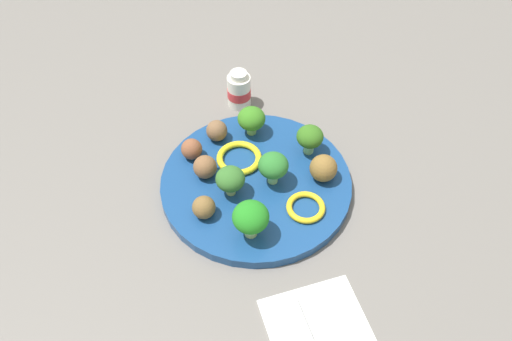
{
  "coord_description": "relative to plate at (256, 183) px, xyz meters",
  "views": [
    {
      "loc": [
        0.44,
        -0.17,
        0.58
      ],
      "look_at": [
        0.0,
        0.0,
        0.04
      ],
      "focal_mm": 35.41,
      "sensor_mm": 36.0,
      "label": 1
    }
  ],
  "objects": [
    {
      "name": "yogurt_bottle",
      "position": [
        -0.18,
        0.04,
        0.02
      ],
      "size": [
        0.04,
        0.04,
        0.07
      ],
      "color": "white",
      "rests_on": "ground_plane"
    },
    {
      "name": "broccoli_floret_mid_left",
      "position": [
        0.01,
        -0.04,
        0.04
      ],
      "size": [
        0.04,
        0.04,
        0.05
      ],
      "color": "#A0B96B",
      "rests_on": "plate"
    },
    {
      "name": "meatball_near_rim",
      "position": [
        -0.08,
        -0.07,
        0.02
      ],
      "size": [
        0.03,
        0.03,
        0.03
      ],
      "primitive_type": "sphere",
      "color": "brown",
      "rests_on": "plate"
    },
    {
      "name": "pepper_ring_mid_left",
      "position": [
        0.07,
        0.05,
        0.01
      ],
      "size": [
        0.07,
        0.07,
        0.01
      ],
      "primitive_type": "torus",
      "rotation": [
        0.0,
        0.0,
        4.33
      ],
      "color": "yellow",
      "rests_on": "plate"
    },
    {
      "name": "broccoli_floret_mid_right",
      "position": [
        0.01,
        0.02,
        0.04
      ],
      "size": [
        0.04,
        0.04,
        0.05
      ],
      "color": "#90C97E",
      "rests_on": "plate"
    },
    {
      "name": "plate",
      "position": [
        0.0,
        0.0,
        0.0
      ],
      "size": [
        0.28,
        0.28,
        0.02
      ],
      "primitive_type": "cylinder",
      "color": "navy",
      "rests_on": "ground_plane"
    },
    {
      "name": "broccoli_floret_back_right",
      "position": [
        -0.09,
        0.03,
        0.04
      ],
      "size": [
        0.04,
        0.04,
        0.05
      ],
      "color": "#91CC66",
      "rests_on": "plate"
    },
    {
      "name": "meatball_back_right",
      "position": [
        -0.1,
        -0.03,
        0.02
      ],
      "size": [
        0.03,
        0.03,
        0.03
      ],
      "primitive_type": "sphere",
      "color": "brown",
      "rests_on": "plate"
    },
    {
      "name": "meatball_far_rim",
      "position": [
        0.03,
        0.09,
        0.03
      ],
      "size": [
        0.04,
        0.04,
        0.04
      ],
      "primitive_type": "sphere",
      "color": "brown",
      "rests_on": "plate"
    },
    {
      "name": "pepper_ring_front_right",
      "position": [
        -0.04,
        -0.01,
        0.01
      ],
      "size": [
        0.09,
        0.09,
        0.01
      ],
      "primitive_type": "torus",
      "rotation": [
        0.0,
        0.0,
        2.64
      ],
      "color": "yellow",
      "rests_on": "plate"
    },
    {
      "name": "meatball_mid_right",
      "position": [
        0.03,
        -0.09,
        0.02
      ],
      "size": [
        0.03,
        0.03,
        0.03
      ],
      "primitive_type": "sphere",
      "color": "brown",
      "rests_on": "plate"
    },
    {
      "name": "broccoli_floret_far_rim",
      "position": [
        -0.02,
        0.1,
        0.04
      ],
      "size": [
        0.04,
        0.04,
        0.05
      ],
      "color": "#97D080",
      "rests_on": "plate"
    },
    {
      "name": "ground_plane",
      "position": [
        0.0,
        0.0,
        -0.01
      ],
      "size": [
        4.0,
        4.0,
        0.0
      ],
      "primitive_type": "plane",
      "color": "slate"
    },
    {
      "name": "meatball_front_left",
      "position": [
        -0.03,
        -0.07,
        0.03
      ],
      "size": [
        0.03,
        0.03,
        0.03
      ],
      "primitive_type": "sphere",
      "color": "brown",
      "rests_on": "plate"
    },
    {
      "name": "broccoli_floret_front_right",
      "position": [
        0.09,
        -0.04,
        0.04
      ],
      "size": [
        0.05,
        0.05,
        0.06
      ],
      "color": "#A5C773",
      "rests_on": "plate"
    }
  ]
}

